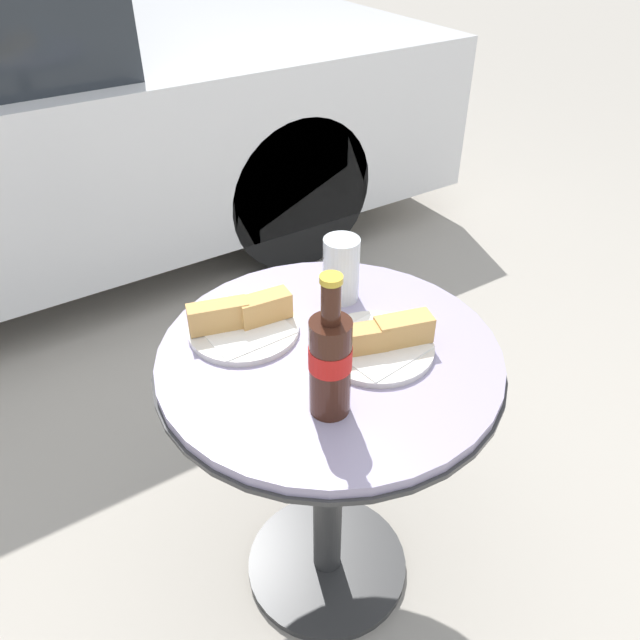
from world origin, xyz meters
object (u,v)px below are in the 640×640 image
object	(u,v)px
cola_bottle_left	(330,361)
lunch_plate_near	(378,341)
lunch_plate_far	(243,321)
drinking_glass	(341,272)
bistro_table	(329,419)

from	to	relation	value
cola_bottle_left	lunch_plate_near	bearing A→B (deg)	26.18
lunch_plate_near	lunch_plate_far	bearing A→B (deg)	133.65
cola_bottle_left	drinking_glass	bearing A→B (deg)	52.31
cola_bottle_left	lunch_plate_far	xyz separation A→B (m)	(-0.02, 0.27, -0.08)
lunch_plate_near	lunch_plate_far	size ratio (longest dim) A/B	1.01
cola_bottle_left	lunch_plate_far	world-z (taller)	cola_bottle_left
drinking_glass	lunch_plate_near	distance (m)	0.19
bistro_table	cola_bottle_left	size ratio (longest dim) A/B	2.68
bistro_table	drinking_glass	world-z (taller)	drinking_glass
drinking_glass	bistro_table	bearing A→B (deg)	-131.21
lunch_plate_far	drinking_glass	bearing A→B (deg)	-2.28
bistro_table	cola_bottle_left	distance (m)	0.32
bistro_table	drinking_glass	bearing A→B (deg)	48.79
cola_bottle_left	drinking_glass	distance (m)	0.33
lunch_plate_far	lunch_plate_near	bearing A→B (deg)	-46.35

